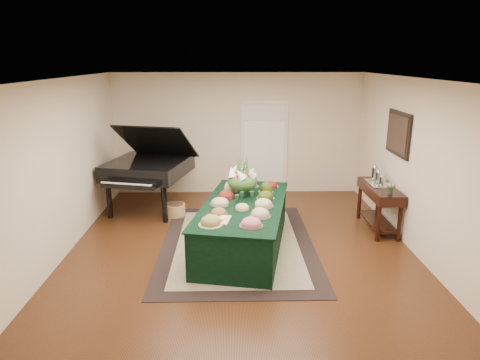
{
  "coord_description": "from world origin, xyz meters",
  "views": [
    {
      "loc": [
        -0.15,
        -6.49,
        2.98
      ],
      "look_at": [
        0.0,
        0.3,
        1.05
      ],
      "focal_mm": 32.0,
      "sensor_mm": 36.0,
      "label": 1
    }
  ],
  "objects_px": {
    "floral_centerpiece": "(242,178)",
    "mahogany_sideboard": "(380,196)",
    "buffet_table": "(243,226)",
    "grand_piano": "(148,167)"
  },
  "relations": [
    {
      "from": "floral_centerpiece",
      "to": "buffet_table",
      "type": "bearing_deg",
      "value": -89.15
    },
    {
      "from": "floral_centerpiece",
      "to": "grand_piano",
      "type": "height_order",
      "value": "grand_piano"
    },
    {
      "from": "mahogany_sideboard",
      "to": "buffet_table",
      "type": "bearing_deg",
      "value": -163.25
    },
    {
      "from": "buffet_table",
      "to": "floral_centerpiece",
      "type": "xyz_separation_m",
      "value": [
        -0.01,
        0.44,
        0.68
      ]
    },
    {
      "from": "buffet_table",
      "to": "mahogany_sideboard",
      "type": "relative_size",
      "value": 2.22
    },
    {
      "from": "floral_centerpiece",
      "to": "mahogany_sideboard",
      "type": "height_order",
      "value": "floral_centerpiece"
    },
    {
      "from": "floral_centerpiece",
      "to": "mahogany_sideboard",
      "type": "bearing_deg",
      "value": 6.84
    },
    {
      "from": "floral_centerpiece",
      "to": "mahogany_sideboard",
      "type": "xyz_separation_m",
      "value": [
        2.45,
        0.29,
        -0.44
      ]
    },
    {
      "from": "floral_centerpiece",
      "to": "grand_piano",
      "type": "relative_size",
      "value": 0.26
    },
    {
      "from": "floral_centerpiece",
      "to": "grand_piano",
      "type": "xyz_separation_m",
      "value": [
        -1.84,
        1.43,
        -0.17
      ]
    }
  ]
}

